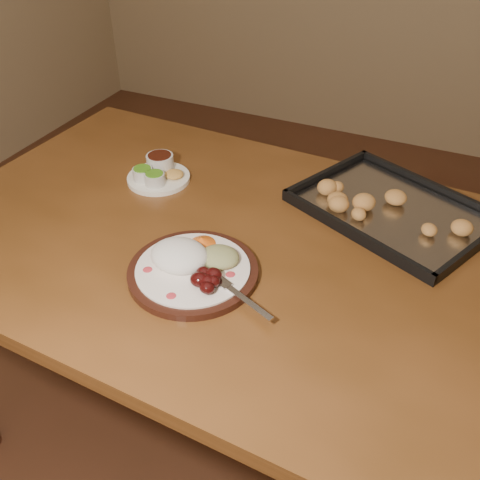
% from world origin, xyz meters
% --- Properties ---
extents(ground, '(4.00, 4.00, 0.00)m').
position_xyz_m(ground, '(0.00, 0.00, 0.00)').
color(ground, '#552D1D').
rests_on(ground, ground).
extents(dining_table, '(1.55, 0.98, 0.75)m').
position_xyz_m(dining_table, '(-0.05, -0.18, 0.65)').
color(dining_table, brown).
rests_on(dining_table, ground).
extents(dinner_plate, '(0.34, 0.27, 0.06)m').
position_xyz_m(dinner_plate, '(-0.11, -0.32, 0.77)').
color(dinner_plate, black).
rests_on(dinner_plate, dining_table).
extents(condiment_saucer, '(0.16, 0.16, 0.06)m').
position_xyz_m(condiment_saucer, '(-0.37, -0.02, 0.77)').
color(condiment_saucer, white).
rests_on(condiment_saucer, dining_table).
extents(baking_tray, '(0.52, 0.47, 0.04)m').
position_xyz_m(baking_tray, '(0.22, 0.07, 0.76)').
color(baking_tray, black).
rests_on(baking_tray, dining_table).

